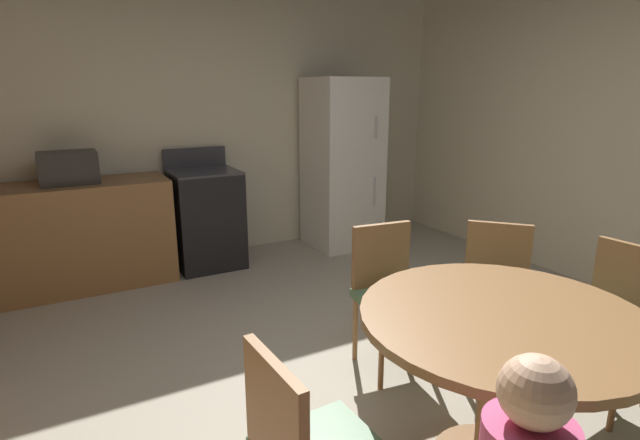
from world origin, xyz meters
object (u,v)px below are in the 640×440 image
Objects in this scene: microwave at (68,168)px; chair_east at (615,315)px; chair_north at (389,288)px; oven_range at (206,218)px; refrigerator at (342,164)px; dining_table at (500,347)px; chair_northeast at (495,286)px.

microwave is 3.99m from chair_east.
microwave is 2.81m from chair_north.
oven_range is 3.39m from chair_east.
oven_range is 1.53m from refrigerator.
refrigerator is 1.47× the size of dining_table.
dining_table is 1.37× the size of chair_east.
chair_northeast is (-0.42, -2.51, -0.38)m from refrigerator.
oven_range is 2.32m from chair_north.
microwave is 0.37× the size of dining_table.
oven_range is at bearing -110.88° from chair_northeast.
dining_table is at bearing 0.00° from chair_east.
refrigerator is 2.02× the size of chair_northeast.
microwave is at bearing -179.81° from oven_range.
chair_east is at bearing -67.46° from oven_range.
chair_north is at bearing -114.23° from refrigerator.
chair_north reaches higher than dining_table.
refrigerator is 4.00× the size of microwave.
refrigerator reaches higher than chair_east.
oven_range is at bearing 96.36° from dining_table.
chair_northeast is (0.69, 0.65, -0.10)m from dining_table.
refrigerator is (1.47, -0.05, 0.41)m from oven_range.
oven_range is 2.50× the size of microwave.
chair_north is (-0.58, 0.29, 0.00)m from chair_northeast.
refrigerator is at bearing -2.10° from oven_range.
chair_northeast is at bearing 70.06° from chair_north.
dining_table is (1.46, -3.20, -0.43)m from microwave.
microwave is at bearing 178.88° from refrigerator.
chair_northeast is 0.63m from chair_east.
microwave is 0.51× the size of chair_northeast.
refrigerator is at bearing 70.59° from dining_table.
oven_range is 1.26× the size of chair_north.
chair_northeast is (2.15, -2.56, -0.53)m from microwave.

